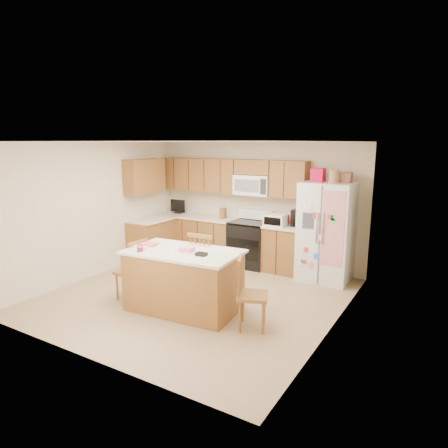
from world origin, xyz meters
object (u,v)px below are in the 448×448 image
Objects in this scene: windsor_chair_back at (205,267)px; windsor_chair_right at (251,295)px; island at (184,280)px; refrigerator at (326,231)px; stove at (250,243)px; windsor_chair_left at (132,271)px.

windsor_chair_right is at bearing -28.17° from windsor_chair_back.
windsor_chair_right is (1.14, -0.02, 0.00)m from island.
refrigerator is 2.49m from windsor_chair_right.
stove reaches higher than windsor_chair_left.
windsor_chair_left is at bearing -133.44° from refrigerator.
windsor_chair_left is (-0.80, -2.56, -0.01)m from stove.
refrigerator is at bearing 46.56° from windsor_chair_left.
stove reaches higher than island.
windsor_chair_right is at bearing 1.88° from windsor_chair_left.
island is at bearing 178.75° from windsor_chair_right.
windsor_chair_back is (0.16, -1.89, 0.04)m from stove.
windsor_chair_back is 1.29m from windsor_chair_right.
stove is 2.47m from island.
windsor_chair_right is (2.09, 0.07, 0.00)m from windsor_chair_left.
windsor_chair_left is 1.17m from windsor_chair_back.
refrigerator is at bearing 59.49° from island.
island is at bearing -120.51° from refrigerator.
stove is at bearing 72.72° from windsor_chair_left.
stove is at bearing 177.70° from refrigerator.
windsor_chair_left is 0.99× the size of windsor_chair_right.
island is 1.14m from windsor_chair_right.
stove reaches higher than windsor_chair_back.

